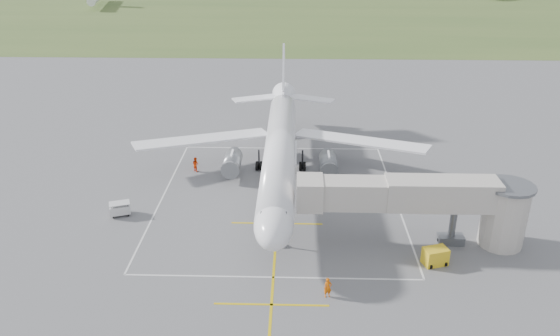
{
  "coord_description": "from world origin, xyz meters",
  "views": [
    {
      "loc": [
        1.85,
        -62.13,
        30.09
      ],
      "look_at": [
        0.16,
        -4.0,
        4.0
      ],
      "focal_mm": 35.0,
      "sensor_mm": 36.0,
      "label": 1
    }
  ],
  "objects_px": {
    "ramp_worker_nose": "(328,288)",
    "ramp_worker_wing": "(196,164)",
    "airliner": "(280,150)",
    "gpu_unit": "(435,256)",
    "jet_bridge": "(433,202)",
    "baggage_cart": "(120,209)"
  },
  "relations": [
    {
      "from": "gpu_unit",
      "to": "ramp_worker_nose",
      "type": "distance_m",
      "value": 11.92
    },
    {
      "from": "jet_bridge",
      "to": "ramp_worker_wing",
      "type": "distance_m",
      "value": 32.19
    },
    {
      "from": "jet_bridge",
      "to": "ramp_worker_nose",
      "type": "distance_m",
      "value": 14.73
    },
    {
      "from": "gpu_unit",
      "to": "ramp_worker_wing",
      "type": "distance_m",
      "value": 34.01
    },
    {
      "from": "jet_bridge",
      "to": "airliner",
      "type": "bearing_deg",
      "value": 137.81
    },
    {
      "from": "baggage_cart",
      "to": "ramp_worker_nose",
      "type": "relative_size",
      "value": 1.33
    },
    {
      "from": "airliner",
      "to": "gpu_unit",
      "type": "relative_size",
      "value": 17.96
    },
    {
      "from": "baggage_cart",
      "to": "jet_bridge",
      "type": "bearing_deg",
      "value": -27.06
    },
    {
      "from": "jet_bridge",
      "to": "gpu_unit",
      "type": "relative_size",
      "value": 8.99
    },
    {
      "from": "jet_bridge",
      "to": "baggage_cart",
      "type": "bearing_deg",
      "value": 171.71
    },
    {
      "from": "airliner",
      "to": "gpu_unit",
      "type": "xyz_separation_m",
      "value": [
        15.52,
        -18.08,
        -3.55
      ]
    },
    {
      "from": "jet_bridge",
      "to": "ramp_worker_wing",
      "type": "height_order",
      "value": "jet_bridge"
    },
    {
      "from": "airliner",
      "to": "ramp_worker_wing",
      "type": "bearing_deg",
      "value": 165.62
    },
    {
      "from": "jet_bridge",
      "to": "ramp_worker_nose",
      "type": "height_order",
      "value": "jet_bridge"
    },
    {
      "from": "baggage_cart",
      "to": "gpu_unit",
      "type": "bearing_deg",
      "value": -33.44
    },
    {
      "from": "airliner",
      "to": "gpu_unit",
      "type": "height_order",
      "value": "airliner"
    },
    {
      "from": "airliner",
      "to": "ramp_worker_wing",
      "type": "height_order",
      "value": "airliner"
    },
    {
      "from": "ramp_worker_wing",
      "to": "baggage_cart",
      "type": "bearing_deg",
      "value": 103.5
    },
    {
      "from": "airliner",
      "to": "jet_bridge",
      "type": "distance_m",
      "value": 21.22
    },
    {
      "from": "airliner",
      "to": "gpu_unit",
      "type": "bearing_deg",
      "value": -49.36
    },
    {
      "from": "ramp_worker_wing",
      "to": "ramp_worker_nose",
      "type": "bearing_deg",
      "value": 162.79
    },
    {
      "from": "ramp_worker_nose",
      "to": "ramp_worker_wing",
      "type": "relative_size",
      "value": 0.98
    }
  ]
}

